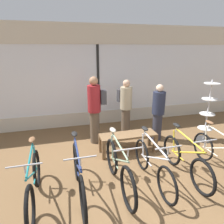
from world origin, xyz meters
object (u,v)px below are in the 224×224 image
Objects in this scene: bicycle_right at (185,160)px; accessory_rack at (207,116)px; bicycle_far_left at (34,184)px; bicycle_left at (79,176)px; customer_mid_floor at (158,112)px; bicycle_center_right at (152,165)px; bicycle_center_left at (119,169)px; display_bench at (128,137)px; customer_near_rack at (95,108)px; bicycle_far_right at (219,155)px; customer_by_window at (126,106)px.

bicycle_right is 2.08m from accessory_rack.
bicycle_far_left is 0.73m from bicycle_left.
customer_mid_floor reaches higher than bicycle_far_left.
bicycle_center_right is at bearing -179.99° from bicycle_right.
bicycle_center_left is at bearing 1.61° from bicycle_left.
display_bench is 1.17m from customer_near_rack.
bicycle_center_right is 1.21× the size of display_bench.
bicycle_left is 1.83m from display_bench.
bicycle_center_right is 2.66m from accessory_rack.
bicycle_center_left is (1.46, 0.01, 0.02)m from bicycle_far_left.
bicycle_right is 0.92× the size of customer_near_rack.
bicycle_center_left is 2.17m from bicycle_far_right.
customer_by_window reaches higher than display_bench.
bicycle_center_right and bicycle_far_right have the same top height.
customer_near_rack reaches higher than bicycle_far_right.
bicycle_center_left is at bearing -155.78° from accessory_rack.
bicycle_far_left is 3.31m from customer_by_window.
bicycle_center_left is at bearing -116.71° from display_bench.
display_bench is 0.77× the size of customer_near_rack.
accessory_rack is (1.56, 1.34, 0.33)m from bicycle_right.
bicycle_center_right is (2.13, -0.01, -0.01)m from bicycle_far_left.
customer_near_rack is at bearing 137.68° from bicycle_far_right.
customer_by_window is 0.94m from customer_mid_floor.
bicycle_far_right is at bearing -1.10° from bicycle_center_left.
customer_by_window is (0.28, 1.04, 0.49)m from display_bench.
customer_near_rack is (-2.99, 0.66, 0.28)m from accessory_rack.
customer_near_rack reaches higher than accessory_rack.
bicycle_center_right is at bearing 0.18° from bicycle_left.
bicycle_far_left is at bearing 179.44° from bicycle_far_right.
customer_near_rack is 1.15× the size of customer_mid_floor.
customer_near_rack reaches higher than bicycle_center_right.
bicycle_center_left reaches higher than bicycle_center_right.
bicycle_left is at bearing -108.51° from customer_near_rack.
customer_near_rack is (-0.67, 0.76, 0.59)m from display_bench.
bicycle_right is (2.10, 0.00, -0.03)m from bicycle_left.
bicycle_center_right is 1.02× the size of customer_by_window.
bicycle_center_left is at bearing 0.23° from bicycle_far_left.
accessory_rack reaches higher than bicycle_far_right.
customer_near_rack reaches higher than bicycle_right.
bicycle_far_right is 1.00× the size of customer_by_window.
bicycle_center_right is 0.99× the size of accessory_rack.
customer_by_window reaches higher than bicycle_left.
customer_by_window reaches higher than bicycle_right.
customer_mid_floor is at bearing 163.88° from accessory_rack.
bicycle_far_right is (0.79, -0.03, 0.00)m from bicycle_right.
customer_mid_floor is at bearing 81.18° from bicycle_right.
display_bench is (2.08, 1.23, 0.02)m from bicycle_far_left.
bicycle_center_left is 2.48m from customer_by_window.
display_bench is at bearing -177.57° from accessory_rack.
bicycle_center_left is 1.38m from bicycle_right.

